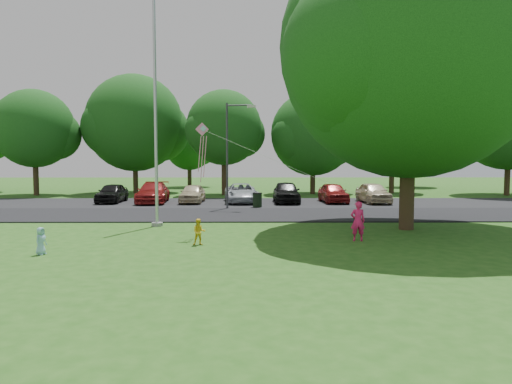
{
  "coord_description": "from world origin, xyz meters",
  "views": [
    {
      "loc": [
        0.76,
        -15.3,
        2.99
      ],
      "look_at": [
        0.92,
        4.0,
        1.6
      ],
      "focal_mm": 32.0,
      "sensor_mm": 36.0,
      "label": 1
    }
  ],
  "objects_px": {
    "street_lamp": "(231,146)",
    "kite": "(207,143)",
    "flagpole": "(156,133)",
    "big_tree": "(409,55)",
    "trash_can": "(257,200)",
    "woman": "(358,221)",
    "child_yellow": "(199,232)",
    "child_blue": "(41,241)"
  },
  "relations": [
    {
      "from": "child_blue",
      "to": "kite",
      "type": "distance_m",
      "value": 6.7
    },
    {
      "from": "big_tree",
      "to": "woman",
      "type": "xyz_separation_m",
      "value": [
        -2.65,
        -2.68,
        -6.57
      ]
    },
    {
      "from": "woman",
      "to": "child_yellow",
      "type": "distance_m",
      "value": 5.77
    },
    {
      "from": "trash_can",
      "to": "big_tree",
      "type": "relative_size",
      "value": 0.07
    },
    {
      "from": "street_lamp",
      "to": "child_yellow",
      "type": "height_order",
      "value": "street_lamp"
    },
    {
      "from": "flagpole",
      "to": "trash_can",
      "type": "distance_m",
      "value": 9.54
    },
    {
      "from": "child_blue",
      "to": "kite",
      "type": "bearing_deg",
      "value": -42.51
    },
    {
      "from": "trash_can",
      "to": "big_tree",
      "type": "bearing_deg",
      "value": -54.39
    },
    {
      "from": "kite",
      "to": "flagpole",
      "type": "bearing_deg",
      "value": 123.88
    },
    {
      "from": "flagpole",
      "to": "trash_can",
      "type": "xyz_separation_m",
      "value": [
        4.58,
        7.51,
        -3.69
      ]
    },
    {
      "from": "flagpole",
      "to": "street_lamp",
      "type": "bearing_deg",
      "value": 66.21
    },
    {
      "from": "flagpole",
      "to": "child_blue",
      "type": "relative_size",
      "value": 11.5
    },
    {
      "from": "street_lamp",
      "to": "child_blue",
      "type": "xyz_separation_m",
      "value": [
        -5.39,
        -12.97,
        -3.36
      ]
    },
    {
      "from": "child_blue",
      "to": "flagpole",
      "type": "bearing_deg",
      "value": -7.55
    },
    {
      "from": "woman",
      "to": "trash_can",
      "type": "bearing_deg",
      "value": -71.74
    },
    {
      "from": "woman",
      "to": "child_blue",
      "type": "distance_m",
      "value": 10.74
    },
    {
      "from": "woman",
      "to": "kite",
      "type": "distance_m",
      "value": 6.36
    },
    {
      "from": "trash_can",
      "to": "woman",
      "type": "height_order",
      "value": "woman"
    },
    {
      "from": "flagpole",
      "to": "woman",
      "type": "relative_size",
      "value": 6.85
    },
    {
      "from": "woman",
      "to": "child_yellow",
      "type": "relative_size",
      "value": 1.58
    },
    {
      "from": "big_tree",
      "to": "woman",
      "type": "bearing_deg",
      "value": -134.64
    },
    {
      "from": "big_tree",
      "to": "trash_can",
      "type": "bearing_deg",
      "value": 125.61
    },
    {
      "from": "big_tree",
      "to": "kite",
      "type": "distance_m",
      "value": 9.18
    },
    {
      "from": "street_lamp",
      "to": "trash_can",
      "type": "xyz_separation_m",
      "value": [
        1.56,
        0.66,
        -3.32
      ]
    },
    {
      "from": "street_lamp",
      "to": "big_tree",
      "type": "bearing_deg",
      "value": -36.2
    },
    {
      "from": "kite",
      "to": "woman",
      "type": "bearing_deg",
      "value": -18.0
    },
    {
      "from": "trash_can",
      "to": "kite",
      "type": "relative_size",
      "value": 0.16
    },
    {
      "from": "flagpole",
      "to": "child_yellow",
      "type": "distance_m",
      "value": 6.35
    },
    {
      "from": "flagpole",
      "to": "trash_can",
      "type": "relative_size",
      "value": 10.64
    },
    {
      "from": "street_lamp",
      "to": "kite",
      "type": "relative_size",
      "value": 1.05
    },
    {
      "from": "big_tree",
      "to": "child_yellow",
      "type": "xyz_separation_m",
      "value": [
        -8.36,
        -3.42,
        -6.84
      ]
    },
    {
      "from": "flagpole",
      "to": "street_lamp",
      "type": "height_order",
      "value": "flagpole"
    },
    {
      "from": "street_lamp",
      "to": "child_yellow",
      "type": "distance_m",
      "value": 11.9
    },
    {
      "from": "flagpole",
      "to": "big_tree",
      "type": "distance_m",
      "value": 11.27
    },
    {
      "from": "child_yellow",
      "to": "kite",
      "type": "xyz_separation_m",
      "value": [
        0.13,
        1.73,
        3.15
      ]
    },
    {
      "from": "woman",
      "to": "kite",
      "type": "height_order",
      "value": "kite"
    },
    {
      "from": "kite",
      "to": "trash_can",
      "type": "bearing_deg",
      "value": 70.83
    },
    {
      "from": "big_tree",
      "to": "kite",
      "type": "relative_size",
      "value": 2.17
    },
    {
      "from": "big_tree",
      "to": "woman",
      "type": "relative_size",
      "value": 8.94
    },
    {
      "from": "child_yellow",
      "to": "flagpole",
      "type": "bearing_deg",
      "value": 109.53
    },
    {
      "from": "big_tree",
      "to": "kite",
      "type": "xyz_separation_m",
      "value": [
        -8.24,
        -1.69,
        -3.69
      ]
    },
    {
      "from": "street_lamp",
      "to": "trash_can",
      "type": "distance_m",
      "value": 3.73
    }
  ]
}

